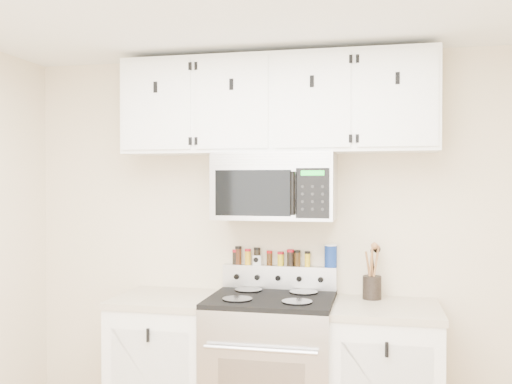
{
  "coord_description": "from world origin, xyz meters",
  "views": [
    {
      "loc": [
        0.64,
        -2.02,
        1.66
      ],
      "look_at": [
        -0.1,
        1.45,
        1.59
      ],
      "focal_mm": 40.0,
      "sensor_mm": 36.0,
      "label": 1
    }
  ],
  "objects_px": {
    "utensil_crock": "(372,285)",
    "range": "(272,371)",
    "salt_canister": "(331,256)",
    "microwave": "(275,186)"
  },
  "relations": [
    {
      "from": "microwave",
      "to": "utensil_crock",
      "type": "xyz_separation_m",
      "value": [
        0.61,
        0.07,
        -0.62
      ]
    },
    {
      "from": "salt_canister",
      "to": "microwave",
      "type": "bearing_deg",
      "value": -155.39
    },
    {
      "from": "microwave",
      "to": "utensil_crock",
      "type": "relative_size",
      "value": 2.24
    },
    {
      "from": "range",
      "to": "utensil_crock",
      "type": "distance_m",
      "value": 0.82
    },
    {
      "from": "utensil_crock",
      "to": "salt_canister",
      "type": "xyz_separation_m",
      "value": [
        -0.27,
        0.09,
        0.17
      ]
    },
    {
      "from": "utensil_crock",
      "to": "salt_canister",
      "type": "distance_m",
      "value": 0.33
    },
    {
      "from": "range",
      "to": "microwave",
      "type": "relative_size",
      "value": 1.45
    },
    {
      "from": "utensil_crock",
      "to": "range",
      "type": "bearing_deg",
      "value": -162.01
    },
    {
      "from": "salt_canister",
      "to": "range",
      "type": "bearing_deg",
      "value": -140.3
    },
    {
      "from": "microwave",
      "to": "utensil_crock",
      "type": "distance_m",
      "value": 0.87
    }
  ]
}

